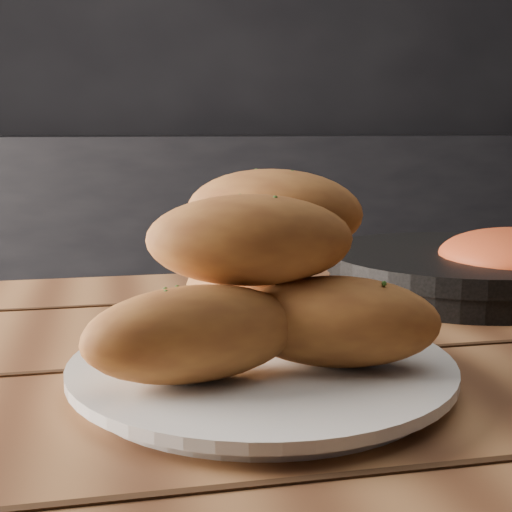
{
  "coord_description": "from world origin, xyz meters",
  "views": [
    {
      "loc": [
        -0.54,
        -1.02,
        0.93
      ],
      "look_at": [
        -0.44,
        -0.52,
        0.84
      ],
      "focal_mm": 50.0,
      "sensor_mm": 36.0,
      "label": 1
    }
  ],
  "objects": [
    {
      "name": "skillet",
      "position": [
        -0.15,
        -0.29,
        0.77
      ],
      "size": [
        0.43,
        0.3,
        0.05
      ],
      "color": "black",
      "rests_on": "table"
    },
    {
      "name": "plate",
      "position": [
        -0.44,
        -0.54,
        0.76
      ],
      "size": [
        0.28,
        0.28,
        0.02
      ],
      "color": "silver",
      "rests_on": "table"
    },
    {
      "name": "bread_rolls",
      "position": [
        -0.44,
        -0.53,
        0.82
      ],
      "size": [
        0.26,
        0.21,
        0.13
      ],
      "color": "#B27031",
      "rests_on": "plate"
    },
    {
      "name": "counter",
      "position": [
        0.0,
        1.7,
        0.45
      ],
      "size": [
        2.8,
        0.6,
        0.9
      ],
      "primitive_type": "cube",
      "color": "black",
      "rests_on": "ground"
    },
    {
      "name": "back_wall",
      "position": [
        0.0,
        2.0,
        1.35
      ],
      "size": [
        4.0,
        0.04,
        2.7
      ],
      "primitive_type": "cube",
      "color": "black",
      "rests_on": "ground"
    }
  ]
}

